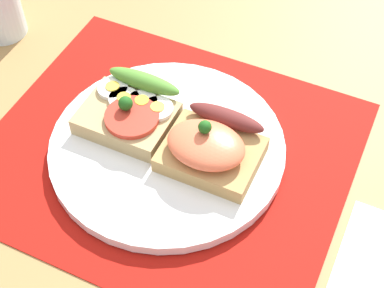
# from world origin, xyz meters

# --- Properties ---
(ground_plane) EXTENTS (1.20, 0.90, 0.03)m
(ground_plane) POSITION_xyz_m (0.00, 0.00, -0.02)
(ground_plane) COLOR #A17643
(placemat) EXTENTS (0.39, 0.34, 0.00)m
(placemat) POSITION_xyz_m (0.00, 0.00, 0.00)
(placemat) COLOR #A6120B
(placemat) RESTS_ON ground_plane
(plate) EXTENTS (0.26, 0.26, 0.01)m
(plate) POSITION_xyz_m (0.00, 0.00, 0.01)
(plate) COLOR white
(plate) RESTS_ON placemat
(sandwich_egg_tomato) EXTENTS (0.10, 0.09, 0.04)m
(sandwich_egg_tomato) POSITION_xyz_m (-0.05, 0.01, 0.03)
(sandwich_egg_tomato) COLOR tan
(sandwich_egg_tomato) RESTS_ON plate
(sandwich_salmon) EXTENTS (0.10, 0.09, 0.06)m
(sandwich_salmon) POSITION_xyz_m (0.05, -0.00, 0.04)
(sandwich_salmon) COLOR tan
(sandwich_salmon) RESTS_ON plate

